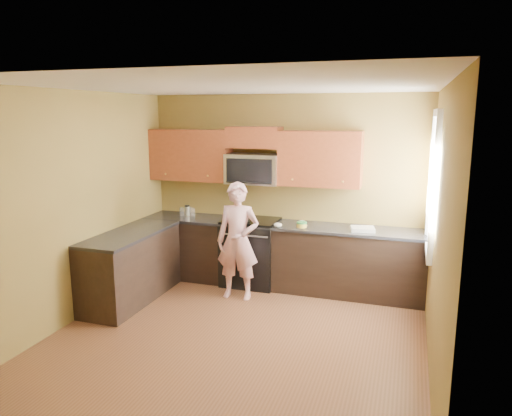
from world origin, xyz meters
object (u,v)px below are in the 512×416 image
at_px(woman, 238,241).
at_px(butter_tub, 302,227).
at_px(stove, 251,252).
at_px(microwave, 254,183).
at_px(travel_mug, 187,216).
at_px(frying_pan, 241,221).

height_order(woman, butter_tub, woman).
xyz_separation_m(stove, microwave, (0.00, 0.12, 0.97)).
xyz_separation_m(stove, butter_tub, (0.77, -0.12, 0.45)).
height_order(woman, travel_mug, woman).
distance_m(microwave, butter_tub, 0.96).
bearing_deg(woman, frying_pan, 101.27).
distance_m(microwave, woman, 0.96).
bearing_deg(microwave, travel_mug, -177.57).
bearing_deg(butter_tub, woman, -150.02).
bearing_deg(stove, frying_pan, -125.15).
bearing_deg(microwave, frying_pan, -110.79).
relative_size(microwave, travel_mug, 4.78).
bearing_deg(woman, butter_tub, 26.12).
bearing_deg(stove, butter_tub, -9.03).
relative_size(stove, travel_mug, 5.97).
relative_size(butter_tub, travel_mug, 0.85).
bearing_deg(butter_tub, stove, 170.97).
relative_size(woman, butter_tub, 11.58).
relative_size(frying_pan, travel_mug, 2.88).
bearing_deg(travel_mug, woman, -31.49).
relative_size(microwave, woman, 0.49).
relative_size(frying_pan, butter_tub, 3.40).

